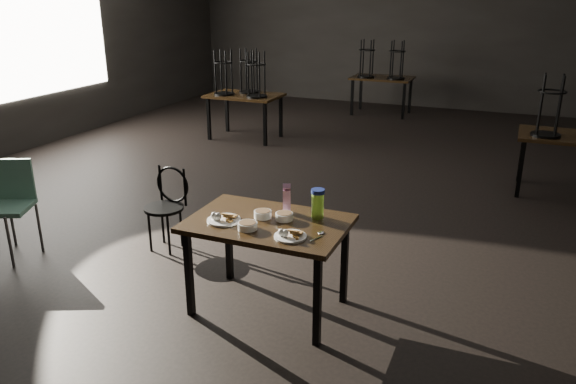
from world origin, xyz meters
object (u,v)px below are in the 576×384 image
at_px(water_bottle, 318,203).
at_px(school_chair, 9,199).
at_px(main_table, 268,231).
at_px(juice_carton, 287,199).
at_px(bentwood_chair, 167,201).

distance_m(water_bottle, school_chair, 3.02).
bearing_deg(school_chair, water_bottle, -20.38).
bearing_deg(main_table, water_bottle, 32.99).
xyz_separation_m(main_table, water_bottle, (0.32, 0.21, 0.20)).
bearing_deg(juice_carton, water_bottle, -0.92).
height_order(juice_carton, water_bottle, juice_carton).
bearing_deg(school_chair, bentwood_chair, 3.05).
height_order(main_table, school_chair, school_chair).
bearing_deg(water_bottle, school_chair, -175.84).
relative_size(juice_carton, school_chair, 0.26).
xyz_separation_m(main_table, juice_carton, (0.07, 0.21, 0.19)).
xyz_separation_m(juice_carton, water_bottle, (0.26, -0.00, 0.01)).
bearing_deg(juice_carton, main_table, -107.29).
xyz_separation_m(main_table, school_chair, (-2.67, -0.01, -0.13)).
bearing_deg(juice_carton, school_chair, -175.37).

